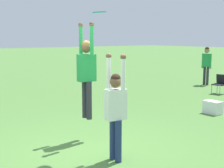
# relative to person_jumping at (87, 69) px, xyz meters

# --- Properties ---
(ground_plane) EXTENTS (120.00, 120.00, 0.00)m
(ground_plane) POSITION_rel_person_jumping_xyz_m (0.60, -0.31, -1.57)
(ground_plane) COLOR #4C7A38
(person_jumping) EXTENTS (0.53, 0.40, 2.06)m
(person_jumping) POSITION_rel_person_jumping_xyz_m (0.00, 0.00, 0.00)
(person_jumping) COLOR #2D2D38
(person_jumping) RESTS_ON ground_plane
(person_defending) EXTENTS (0.51, 0.39, 1.95)m
(person_defending) POSITION_rel_person_jumping_xyz_m (1.30, -0.23, -0.55)
(person_defending) COLOR navy
(person_defending) RESTS_ON ground_plane
(frisbee) EXTENTS (0.27, 0.27, 0.03)m
(frisbee) POSITION_rel_person_jumping_xyz_m (0.71, -0.15, 1.13)
(frisbee) COLOR #2D9EDB
(camping_chair_2) EXTENTS (0.53, 0.57, 0.77)m
(camping_chair_2) POSITION_rel_person_jumping_xyz_m (-1.57, 7.29, -1.12)
(camping_chair_2) COLOR gray
(camping_chair_2) RESTS_ON ground_plane
(person_spectator_far) EXTENTS (0.54, 0.34, 1.79)m
(person_spectator_far) POSITION_rel_person_jumping_xyz_m (-3.34, 8.79, -0.48)
(person_spectator_far) COLOR #2D2D38
(person_spectator_far) RESTS_ON ground_plane
(cooler_box) EXTENTS (0.51, 0.34, 0.38)m
(cooler_box) POSITION_rel_person_jumping_xyz_m (0.24, 4.23, -1.38)
(cooler_box) COLOR white
(cooler_box) RESTS_ON ground_plane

